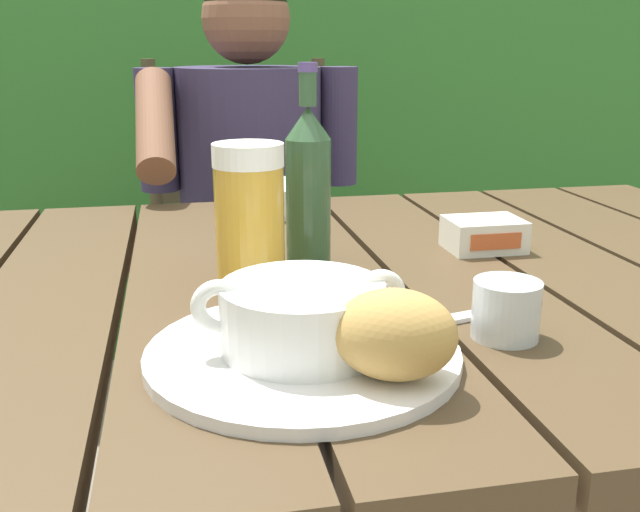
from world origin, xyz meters
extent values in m
cube|color=#4A3722|center=(-0.34, 0.00, 0.73)|extent=(0.16, 0.95, 0.04)
cube|color=#4A3722|center=(-0.17, 0.00, 0.73)|extent=(0.16, 0.95, 0.04)
cube|color=#4A3722|center=(0.00, 0.00, 0.73)|extent=(0.16, 0.95, 0.04)
cube|color=#4A3722|center=(0.17, 0.00, 0.73)|extent=(0.16, 0.95, 0.04)
cube|color=#4A3722|center=(0.34, 0.00, 0.73)|extent=(0.16, 0.95, 0.04)
cube|color=#4A3722|center=(0.00, 0.44, 0.67)|extent=(1.46, 0.03, 0.08)
cube|color=#4A3722|center=(0.71, 0.43, 0.36)|extent=(0.06, 0.06, 0.71)
cube|color=#306C2A|center=(0.00, 1.78, 0.71)|extent=(4.21, 0.60, 1.43)
cylinder|color=#4C3823|center=(1.44, 1.93, 0.75)|extent=(0.10, 0.10, 1.50)
cylinder|color=#4C3823|center=(1.05, 1.93, 0.52)|extent=(0.10, 0.10, 1.04)
cylinder|color=#4C3823|center=(-0.37, 1.93, 0.43)|extent=(0.10, 0.10, 0.86)
sphere|color=#306C2A|center=(-0.37, 1.93, 1.11)|extent=(0.71, 0.71, 0.71)
cylinder|color=#433C25|center=(0.20, 0.64, 0.23)|extent=(0.04, 0.04, 0.46)
cylinder|color=#433C25|center=(-0.23, 0.64, 0.23)|extent=(0.04, 0.04, 0.46)
cylinder|color=#433C25|center=(0.20, 1.07, 0.23)|extent=(0.04, 0.04, 0.46)
cylinder|color=#433C25|center=(-0.23, 1.07, 0.23)|extent=(0.04, 0.04, 0.46)
cube|color=#433C25|center=(-0.01, 0.85, 0.47)|extent=(0.47, 0.46, 0.02)
cylinder|color=#433C25|center=(0.20, 1.07, 0.73)|extent=(0.04, 0.04, 0.54)
cylinder|color=#433C25|center=(-0.23, 1.07, 0.73)|extent=(0.04, 0.04, 0.54)
cube|color=#433C25|center=(-0.01, 1.07, 0.65)|extent=(0.44, 0.02, 0.04)
cube|color=#433C25|center=(-0.01, 1.07, 0.78)|extent=(0.44, 0.02, 0.04)
cube|color=#433C25|center=(-0.01, 1.07, 0.92)|extent=(0.44, 0.02, 0.04)
cylinder|color=#372E4E|center=(0.07, 0.55, 0.23)|extent=(0.11, 0.11, 0.45)
cylinder|color=#372E4E|center=(0.07, 0.65, 0.51)|extent=(0.13, 0.40, 0.13)
cylinder|color=#372E4E|center=(-0.10, 0.55, 0.23)|extent=(0.11, 0.11, 0.45)
cylinder|color=#372E4E|center=(-0.10, 0.65, 0.51)|extent=(0.13, 0.40, 0.13)
cylinder|color=#372E4E|center=(-0.01, 0.75, 0.75)|extent=(0.32, 0.32, 0.47)
sphere|color=brown|center=(-0.01, 0.75, 1.08)|extent=(0.19, 0.19, 0.19)
sphere|color=black|center=(-0.01, 0.75, 1.10)|extent=(0.18, 0.18, 0.18)
cylinder|color=#372E4E|center=(0.19, 0.73, 0.85)|extent=(0.08, 0.08, 0.26)
cylinder|color=#372E4E|center=(-0.21, 0.73, 0.85)|extent=(0.08, 0.08, 0.26)
cylinder|color=brown|center=(-0.21, 0.57, 0.88)|extent=(0.07, 0.25, 0.21)
cylinder|color=white|center=(-0.07, -0.25, 0.75)|extent=(0.29, 0.29, 0.01)
cylinder|color=white|center=(-0.07, -0.25, 0.79)|extent=(0.15, 0.15, 0.06)
cylinder|color=#B15919|center=(-0.07, -0.25, 0.81)|extent=(0.13, 0.13, 0.01)
torus|color=white|center=(-0.15, -0.25, 0.81)|extent=(0.05, 0.01, 0.05)
torus|color=white|center=(0.00, -0.25, 0.81)|extent=(0.05, 0.01, 0.05)
ellipsoid|color=tan|center=(-0.01, -0.33, 0.80)|extent=(0.13, 0.11, 0.08)
cylinder|color=gold|center=(-0.10, -0.03, 0.82)|extent=(0.08, 0.08, 0.15)
cylinder|color=white|center=(-0.10, -0.03, 0.91)|extent=(0.08, 0.08, 0.03)
cylinder|color=#325533|center=(-0.01, 0.05, 0.83)|extent=(0.06, 0.06, 0.17)
cone|color=#325533|center=(-0.01, 0.05, 0.94)|extent=(0.06, 0.06, 0.04)
cylinder|color=#325533|center=(-0.01, 0.05, 0.98)|extent=(0.02, 0.02, 0.04)
cylinder|color=#564383|center=(-0.01, 0.05, 1.00)|extent=(0.02, 0.02, 0.01)
cylinder|color=silver|center=(0.13, -0.24, 0.78)|extent=(0.07, 0.07, 0.06)
cube|color=white|center=(0.25, 0.07, 0.77)|extent=(0.11, 0.08, 0.05)
cube|color=#CD592D|center=(0.25, 0.03, 0.77)|extent=(0.07, 0.00, 0.02)
cube|color=silver|center=(0.11, -0.18, 0.75)|extent=(0.13, 0.05, 0.00)
cube|color=black|center=(0.05, -0.20, 0.75)|extent=(0.07, 0.04, 0.01)
cylinder|color=white|center=(-0.01, 0.37, 0.77)|extent=(0.15, 0.15, 0.05)
camera|label=1|loc=(-0.18, -0.86, 1.03)|focal=40.25mm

